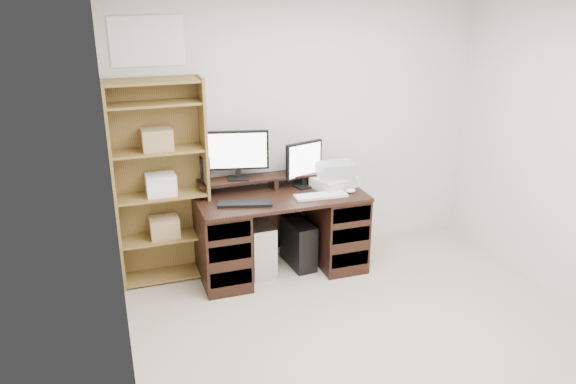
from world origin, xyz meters
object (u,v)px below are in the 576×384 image
monitor_small (304,162)px  tower_black (298,243)px  tower_silver (258,246)px  printer (335,182)px  desk (281,232)px  bookshelf (160,182)px  monitor_wide (237,152)px

monitor_small → tower_black: (-0.09, -0.10, -0.76)m
tower_silver → printer: bearing=-4.6°
desk → printer: printer is taller
bookshelf → tower_silver: bearing=-9.7°
desk → tower_black: desk is taller
printer → tower_black: 0.67m
bookshelf → monitor_small: bearing=-2.9°
tower_silver → tower_black: 0.39m
desk → tower_silver: 0.26m
monitor_small → tower_silver: size_ratio=0.87×
desk → tower_silver: bearing=159.9°
bookshelf → tower_black: bearing=-7.9°
monitor_wide → tower_silver: (0.13, -0.14, -0.87)m
monitor_small → tower_silver: (-0.48, -0.07, -0.74)m
tower_silver → tower_black: size_ratio=1.06×
tower_silver → tower_black: (0.39, -0.03, -0.02)m
bookshelf → printer: bearing=-6.4°
desk → tower_silver: size_ratio=3.09×
desk → monitor_small: monitor_small is taller
monitor_small → bookshelf: bearing=160.6°
monitor_wide → desk: bearing=-21.0°
tower_silver → bookshelf: 1.07m
monitor_small → tower_silver: bearing=172.4°
monitor_wide → bookshelf: bearing=-167.6°
desk → tower_black: (0.19, 0.04, -0.17)m
monitor_wide → monitor_small: 0.62m
tower_black → tower_silver: bearing=170.7°
tower_black → bookshelf: bookshelf is taller
monitor_small → desk: bearing=-168.5°
tower_black → monitor_small: bearing=45.2°
printer → tower_silver: bearing=158.0°
monitor_wide → tower_silver: size_ratio=1.13×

